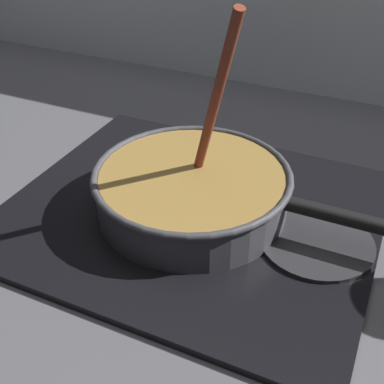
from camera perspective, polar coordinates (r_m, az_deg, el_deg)
name	(u,v)px	position (r m, az deg, el deg)	size (l,w,h in m)	color
ground	(89,324)	(0.66, -11.77, -14.61)	(2.40, 1.60, 0.04)	#4C4C51
hob_plate	(192,212)	(0.78, 0.00, -2.33)	(0.56, 0.48, 0.01)	black
burner_ring	(192,207)	(0.77, 0.00, -1.74)	(0.18, 0.18, 0.01)	#592D0C
spare_burner	(316,242)	(0.73, 14.10, -5.55)	(0.16, 0.16, 0.01)	#262628
cooking_pan	(193,189)	(0.75, 0.15, 0.31)	(0.47, 0.30, 0.33)	#38383D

